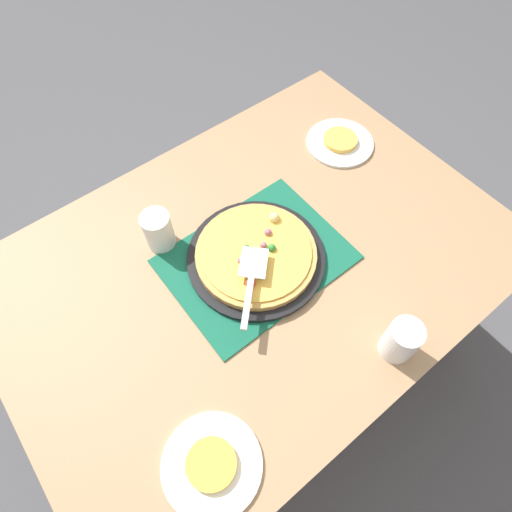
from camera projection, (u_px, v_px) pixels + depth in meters
name	position (u px, v px, depth m)	size (l,w,h in m)	color
ground_plane	(256.00, 349.00, 1.84)	(8.00, 8.00, 0.00)	#4C4C51
dining_table	(256.00, 278.00, 1.29)	(1.40, 1.00, 0.75)	#9E7A56
placemat	(256.00, 259.00, 1.20)	(0.48, 0.36, 0.01)	#145B42
pizza_pan	(256.00, 257.00, 1.19)	(0.38, 0.38, 0.01)	black
pizza	(256.00, 253.00, 1.17)	(0.33, 0.33, 0.05)	tan
plate_near_left	(340.00, 143.00, 1.42)	(0.22, 0.22, 0.01)	white
plate_far_right	(212.00, 465.00, 0.93)	(0.22, 0.22, 0.01)	white
served_slice_left	(340.00, 140.00, 1.41)	(0.11, 0.11, 0.02)	#EAB747
served_slice_right	(211.00, 464.00, 0.92)	(0.11, 0.11, 0.02)	gold
cup_near	(401.00, 340.00, 1.02)	(0.08, 0.08, 0.12)	white
cup_far	(158.00, 231.00, 1.18)	(0.08, 0.08, 0.12)	white
pizza_server	(251.00, 279.00, 1.09)	(0.19, 0.19, 0.01)	silver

